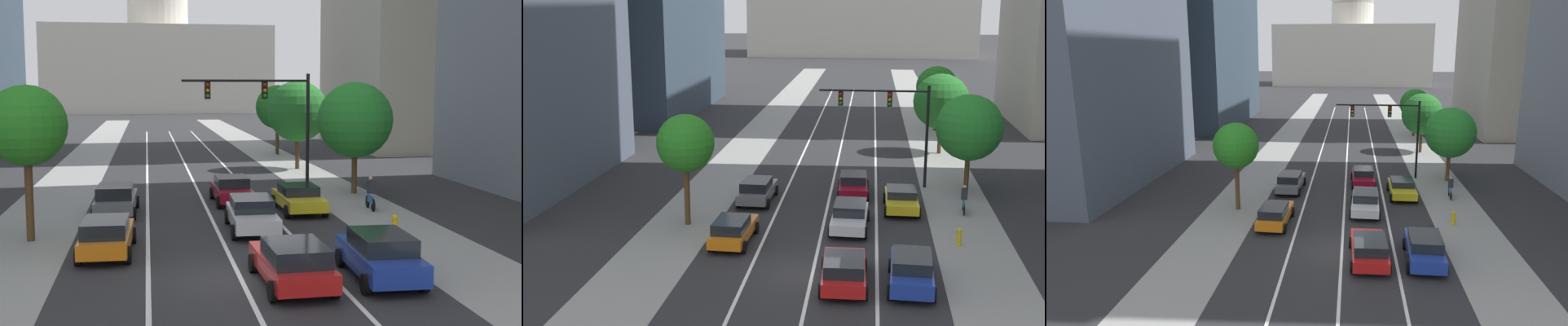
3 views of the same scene
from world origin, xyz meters
The scene contains 20 objects.
ground_plane centered at (0.00, 40.00, 0.00)m, with size 400.00×400.00×0.00m, color #2B2B2D.
sidewalk_left centered at (-7.97, 35.00, 0.01)m, with size 4.03×130.00×0.01m, color gray.
sidewalk_right centered at (7.97, 35.00, 0.01)m, with size 4.03×130.00×0.01m, color gray.
lane_stripe_left centered at (-2.98, 25.00, 0.01)m, with size 0.16×90.00×0.01m, color white.
lane_stripe_center centered at (0.00, 25.00, 0.01)m, with size 0.16×90.00×0.01m, color white.
lane_stripe_right centered at (2.98, 25.00, 0.01)m, with size 0.16×90.00×0.01m, color white.
car_white centered at (1.49, 7.04, 0.76)m, with size 2.21×4.80×1.46m.
car_yellow centered at (4.46, 10.93, 0.71)m, with size 2.12×4.49×1.34m.
car_gray centered at (-4.47, 11.64, 0.78)m, with size 2.16×4.71×1.50m.
car_blue centered at (4.46, -0.85, 0.82)m, with size 2.19×4.67×1.57m.
car_orange centered at (-4.47, 3.82, 0.76)m, with size 2.08×4.68×1.44m.
car_crimson centered at (1.49, 13.97, 0.75)m, with size 2.08×4.52×1.43m.
car_red centered at (1.49, -1.11, 0.77)m, with size 2.20×4.71×1.46m.
traffic_signal_mast centered at (4.02, 16.48, 5.01)m, with size 7.34×0.39×6.93m.
fire_hydrant centered at (7.21, 4.98, 0.46)m, with size 0.26×0.35×0.91m.
cyclist centered at (8.15, 10.77, 0.85)m, with size 0.38×1.70×1.72m.
street_tree_far_right centered at (8.74, 38.20, 4.29)m, with size 3.96×3.96×6.29m.
street_tree_near_left centered at (-7.64, 6.62, 4.67)m, with size 3.23×3.23×6.31m.
street_tree_mid_right centered at (8.20, 27.63, 4.32)m, with size 4.57×4.57×6.61m.
street_tree_near_right centered at (8.92, 15.92, 4.28)m, with size 4.37×4.37×6.47m.
Camera 2 is at (2.46, -30.31, 12.39)m, focal length 48.23 mm.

